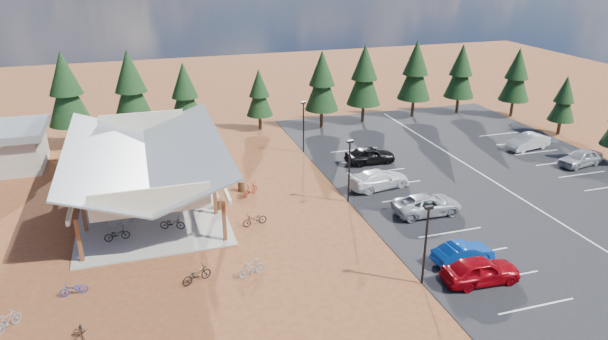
# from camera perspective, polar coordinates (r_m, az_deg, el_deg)

# --- Properties ---
(ground) EXTENTS (140.00, 140.00, 0.00)m
(ground) POSITION_cam_1_polar(r_m,az_deg,el_deg) (40.15, -0.96, -5.40)
(ground) COLOR brown
(ground) RESTS_ON ground
(asphalt_lot) EXTENTS (27.00, 44.00, 0.04)m
(asphalt_lot) POSITION_cam_1_polar(r_m,az_deg,el_deg) (50.35, 18.66, -0.72)
(asphalt_lot) COLOR black
(asphalt_lot) RESTS_ON ground
(concrete_pad) EXTENTS (10.60, 18.60, 0.10)m
(concrete_pad) POSITION_cam_1_polar(r_m,az_deg,el_deg) (45.16, -15.82, -2.97)
(concrete_pad) COLOR gray
(concrete_pad) RESTS_ON ground
(bike_pavilion) EXTENTS (11.65, 19.40, 4.97)m
(bike_pavilion) POSITION_cam_1_polar(r_m,az_deg,el_deg) (43.76, -16.33, 1.52)
(bike_pavilion) COLOR #5A3219
(bike_pavilion) RESTS_ON concrete_pad
(lamp_post_0) EXTENTS (0.50, 0.25, 5.14)m
(lamp_post_0) POSITION_cam_1_polar(r_m,az_deg,el_deg) (32.41, 12.70, -7.17)
(lamp_post_0) COLOR black
(lamp_post_0) RESTS_ON ground
(lamp_post_1) EXTENTS (0.50, 0.25, 5.14)m
(lamp_post_1) POSITION_cam_1_polar(r_m,az_deg,el_deg) (42.14, 4.78, 0.34)
(lamp_post_1) COLOR black
(lamp_post_1) RESTS_ON ground
(lamp_post_2) EXTENTS (0.50, 0.25, 5.14)m
(lamp_post_2) POSITION_cam_1_polar(r_m,az_deg,el_deg) (52.81, -0.05, 4.93)
(lamp_post_2) COLOR black
(lamp_post_2) RESTS_ON ground
(trash_bin_0) EXTENTS (0.60, 0.60, 0.90)m
(trash_bin_0) POSITION_cam_1_polar(r_m,az_deg,el_deg) (42.12, -8.94, -3.62)
(trash_bin_0) COLOR #492F1A
(trash_bin_0) RESTS_ON ground
(trash_bin_1) EXTENTS (0.60, 0.60, 0.90)m
(trash_bin_1) POSITION_cam_1_polar(r_m,az_deg,el_deg) (45.14, -6.60, -1.69)
(trash_bin_1) COLOR #492F1A
(trash_bin_1) RESTS_ON ground
(pine_1) EXTENTS (4.17, 4.17, 9.72)m
(pine_1) POSITION_cam_1_polar(r_m,az_deg,el_deg) (58.64, -23.77, 7.80)
(pine_1) COLOR #382314
(pine_1) RESTS_ON ground
(pine_2) EXTENTS (4.14, 4.14, 9.64)m
(pine_2) POSITION_cam_1_polar(r_m,az_deg,el_deg) (57.64, -17.77, 8.35)
(pine_2) COLOR #382314
(pine_2) RESTS_ON ground
(pine_3) EXTENTS (3.53, 3.53, 8.23)m
(pine_3) POSITION_cam_1_polar(r_m,az_deg,el_deg) (57.23, -12.44, 7.89)
(pine_3) COLOR #382314
(pine_3) RESTS_ON ground
(pine_4) EXTENTS (2.92, 2.92, 6.79)m
(pine_4) POSITION_cam_1_polar(r_m,az_deg,el_deg) (59.86, -4.74, 8.07)
(pine_4) COLOR #382314
(pine_4) RESTS_ON ground
(pine_5) EXTENTS (3.73, 3.73, 8.69)m
(pine_5) POSITION_cam_1_polar(r_m,az_deg,el_deg) (60.10, 1.90, 9.33)
(pine_5) COLOR #382314
(pine_5) RESTS_ON ground
(pine_6) EXTENTS (3.88, 3.88, 9.05)m
(pine_6) POSITION_cam_1_polar(r_m,az_deg,el_deg) (62.37, 6.37, 9.88)
(pine_6) COLOR #382314
(pine_6) RESTS_ON ground
(pine_7) EXTENTS (3.92, 3.92, 9.13)m
(pine_7) POSITION_cam_1_polar(r_m,az_deg,el_deg) (65.65, 11.66, 10.22)
(pine_7) COLOR #382314
(pine_7) RESTS_ON ground
(pine_8) EXTENTS (3.62, 3.62, 8.43)m
(pine_8) POSITION_cam_1_polar(r_m,az_deg,el_deg) (68.58, 16.19, 9.94)
(pine_8) COLOR #382314
(pine_8) RESTS_ON ground
(pine_12) EXTENTS (2.77, 2.77, 6.45)m
(pine_12) POSITION_cam_1_polar(r_m,az_deg,el_deg) (64.29, 25.70, 6.75)
(pine_12) COLOR #382314
(pine_12) RESTS_ON ground
(pine_13) EXTENTS (3.54, 3.54, 8.24)m
(pine_13) POSITION_cam_1_polar(r_m,az_deg,el_deg) (69.22, 21.48, 9.30)
(pine_13) COLOR #382314
(pine_13) RESTS_ON ground
(bike_0) EXTENTS (1.73, 0.74, 0.89)m
(bike_0) POSITION_cam_1_polar(r_m,az_deg,el_deg) (39.37, -19.09, -6.42)
(bike_0) COLOR black
(bike_0) RESTS_ON concrete_pad
(bike_1) EXTENTS (1.59, 0.68, 0.93)m
(bike_1) POSITION_cam_1_polar(r_m,az_deg,el_deg) (41.30, -18.86, -4.99)
(bike_1) COLOR #9A9DA2
(bike_1) RESTS_ON concrete_pad
(bike_2) EXTENTS (2.03, 1.25, 1.01)m
(bike_2) POSITION_cam_1_polar(r_m,az_deg,el_deg) (46.04, -20.41, -2.31)
(bike_2) COLOR #265C9E
(bike_2) RESTS_ON concrete_pad
(bike_3) EXTENTS (1.82, 0.63, 1.08)m
(bike_3) POSITION_cam_1_polar(r_m,az_deg,el_deg) (51.97, -19.92, 0.55)
(bike_3) COLOR maroon
(bike_3) RESTS_ON concrete_pad
(bike_4) EXTENTS (1.87, 1.16, 0.93)m
(bike_4) POSITION_cam_1_polar(r_m,az_deg,el_deg) (39.76, -13.69, -5.46)
(bike_4) COLOR black
(bike_4) RESTS_ON concrete_pad
(bike_5) EXTENTS (1.57, 0.81, 0.91)m
(bike_5) POSITION_cam_1_polar(r_m,az_deg,el_deg) (44.15, -12.34, -2.49)
(bike_5) COLOR gray
(bike_5) RESTS_ON concrete_pad
(bike_6) EXTENTS (1.90, 0.93, 0.96)m
(bike_6) POSITION_cam_1_polar(r_m,az_deg,el_deg) (44.95, -12.41, -2.01)
(bike_6) COLOR #26249E
(bike_6) RESTS_ON concrete_pad
(bike_7) EXTENTS (1.57, 0.88, 0.91)m
(bike_7) POSITION_cam_1_polar(r_m,az_deg,el_deg) (49.61, -14.91, 0.05)
(bike_7) COLOR maroon
(bike_7) RESTS_ON concrete_pad
(bike_8) EXTENTS (0.86, 1.77, 0.89)m
(bike_8) POSITION_cam_1_polar(r_m,az_deg,el_deg) (30.94, -22.35, -15.57)
(bike_8) COLOR black
(bike_8) RESTS_ON ground
(bike_9) EXTENTS (1.42, 1.52, 0.97)m
(bike_9) POSITION_cam_1_polar(r_m,az_deg,el_deg) (33.32, -28.72, -13.78)
(bike_9) COLOR #909398
(bike_9) RESTS_ON ground
(bike_10) EXTENTS (1.60, 0.73, 0.81)m
(bike_10) POSITION_cam_1_polar(r_m,az_deg,el_deg) (34.65, -23.08, -11.43)
(bike_10) COLOR #162B9B
(bike_10) RESTS_ON ground
(bike_12) EXTENTS (2.02, 1.36, 1.01)m
(bike_12) POSITION_cam_1_polar(r_m,az_deg,el_deg) (33.64, -11.24, -10.77)
(bike_12) COLOR black
(bike_12) RESTS_ON ground
(bike_13) EXTENTS (1.88, 0.95, 1.09)m
(bike_13) POSITION_cam_1_polar(r_m,az_deg,el_deg) (33.72, -5.53, -10.24)
(bike_13) COLOR gray
(bike_13) RESTS_ON ground
(bike_15) EXTENTS (1.68, 1.55, 1.07)m
(bike_15) POSITION_cam_1_polar(r_m,az_deg,el_deg) (44.20, -5.67, -2.06)
(bike_15) COLOR maroon
(bike_15) RESTS_ON ground
(bike_16) EXTENTS (1.94, 1.01, 0.97)m
(bike_16) POSITION_cam_1_polar(r_m,az_deg,el_deg) (39.49, -5.19, -5.19)
(bike_16) COLOR black
(bike_16) RESTS_ON ground
(car_0) EXTENTS (4.82, 2.13, 1.61)m
(car_0) POSITION_cam_1_polar(r_m,az_deg,el_deg) (34.46, 18.11, -10.00)
(car_0) COLOR #9A040D
(car_0) RESTS_ON asphalt_lot
(car_1) EXTENTS (4.13, 1.63, 1.34)m
(car_1) POSITION_cam_1_polar(r_m,az_deg,el_deg) (36.21, 16.41, -8.38)
(car_1) COLOR #0B3994
(car_1) RESTS_ON asphalt_lot
(car_2) EXTENTS (5.33, 2.52, 1.47)m
(car_2) POSITION_cam_1_polar(r_m,az_deg,el_deg) (41.94, 12.83, -3.55)
(car_2) COLOR #A8ABB0
(car_2) RESTS_ON asphalt_lot
(car_3) EXTENTS (5.61, 2.94, 1.55)m
(car_3) POSITION_cam_1_polar(r_m,az_deg,el_deg) (45.69, 7.90, -0.96)
(car_3) COLOR silver
(car_3) RESTS_ON asphalt_lot
(car_4) EXTENTS (4.72, 1.97, 1.60)m
(car_4) POSITION_cam_1_polar(r_m,az_deg,el_deg) (50.93, 6.96, 1.57)
(car_4) COLOR black
(car_4) RESTS_ON asphalt_lot
(car_8) EXTENTS (4.65, 2.44, 1.51)m
(car_8) POSITION_cam_1_polar(r_m,az_deg,el_deg) (56.14, 27.09, 1.14)
(car_8) COLOR #979B9F
(car_8) RESTS_ON asphalt_lot
(car_9) EXTENTS (4.87, 2.37, 1.54)m
(car_9) POSITION_cam_1_polar(r_m,az_deg,el_deg) (58.72, 22.50, 2.77)
(car_9) COLOR silver
(car_9) RESTS_ON asphalt_lot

